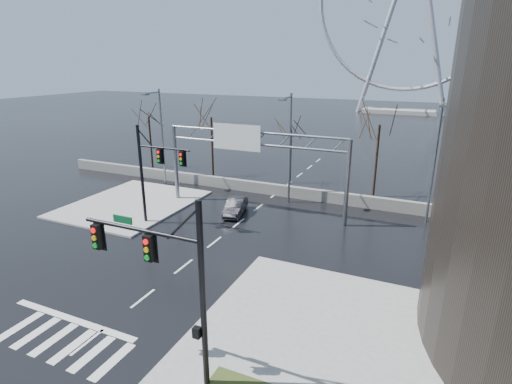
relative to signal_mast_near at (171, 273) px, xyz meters
The scene contains 17 objects.
ground 8.15m from the signal_mast_near, 141.85° to the left, with size 260.00×260.00×0.00m, color black.
sidewalk_right_ext 9.12m from the signal_mast_near, 51.18° to the left, with size 12.00×10.00×0.15m, color gray.
sidewalk_far 23.25m from the signal_mast_near, 135.18° to the left, with size 10.00×12.00×0.15m, color gray.
barrier_wall 24.96m from the signal_mast_near, 102.07° to the left, with size 52.00×0.50×1.10m, color slate.
signal_mast_near is the anchor object (origin of this frame).
signal_mast_far 17.03m from the signal_mast_near, 130.26° to the left, with size 4.72×0.41×8.00m.
sign_gantry 19.79m from the signal_mast_near, 106.19° to the left, with size 16.36×0.40×7.60m.
streetlight_left 28.07m from the signal_mast_near, 127.67° to the left, with size 0.50×2.55×10.00m.
streetlight_mid 22.44m from the signal_mast_near, 98.05° to the left, with size 0.50×2.55×10.00m.
streetlight_right 23.92m from the signal_mast_near, 68.25° to the left, with size 0.50×2.55×10.00m.
tree_far_left 36.36m from the signal_mast_near, 129.53° to the left, with size 3.50×3.50×7.00m.
tree_left 30.98m from the signal_mast_near, 117.18° to the left, with size 3.75×3.75×7.50m.
tree_center 29.00m from the signal_mast_near, 100.21° to the left, with size 3.25×3.25×6.50m.
tree_right 27.84m from the signal_mast_near, 82.02° to the left, with size 3.90×3.90×7.80m.
tree_far_right 30.45m from the signal_mast_near, 67.07° to the left, with size 3.40×3.40×6.80m.
ferris_wheel 101.29m from the signal_mast_near, 90.08° to the left, with size 45.00×6.00×50.91m.
car 19.33m from the signal_mast_near, 109.55° to the left, with size 1.41×4.03×1.33m, color black.
Camera 1 is at (13.61, -15.04, 12.52)m, focal length 28.00 mm.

